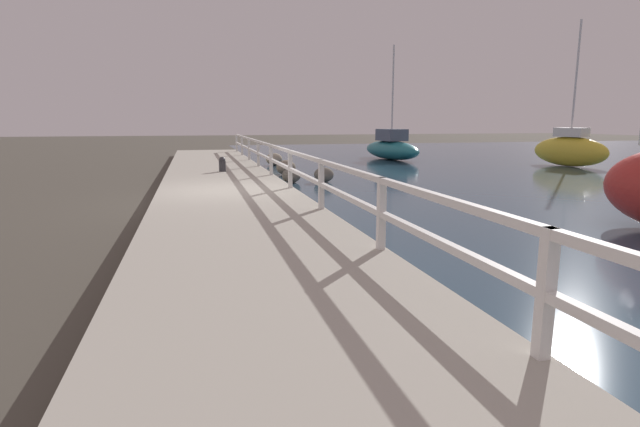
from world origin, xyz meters
TOP-DOWN VIEW (x-y plane):
  - ground_plane at (0.00, 0.00)m, footprint 120.00×120.00m
  - dock_walkway at (0.00, 0.00)m, footprint 3.42×36.00m
  - railing at (1.61, 0.00)m, footprint 0.10×32.50m
  - boulder_far_strip at (2.80, 10.20)m, footprint 0.76×0.68m
  - boulder_downstream at (2.59, 6.03)m, footprint 0.75×0.67m
  - boulder_near_dock at (2.32, 3.55)m, footprint 0.63×0.56m
  - boulder_water_edge at (3.40, 3.44)m, footprint 0.67×0.60m
  - mooring_bollard at (0.15, 4.69)m, footprint 0.23×0.23m
  - sailboat_yellow at (15.56, 6.42)m, footprint 1.69×3.83m
  - sailboat_teal at (9.35, 12.14)m, footprint 2.03×5.25m

SIDE VIEW (x-z plane):
  - ground_plane at x=0.00m, z-range 0.00..0.00m
  - dock_walkway at x=0.00m, z-range 0.00..0.32m
  - boulder_near_dock at x=2.32m, z-range 0.00..0.47m
  - boulder_water_edge at x=3.40m, z-range 0.00..0.50m
  - boulder_downstream at x=2.59m, z-range 0.00..0.56m
  - boulder_far_strip at x=2.80m, z-range 0.00..0.57m
  - mooring_bollard at x=0.15m, z-range 0.31..0.82m
  - sailboat_teal at x=9.35m, z-range -2.30..3.52m
  - sailboat_yellow at x=15.56m, z-range -2.39..3.89m
  - railing at x=1.61m, z-range 0.50..1.47m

